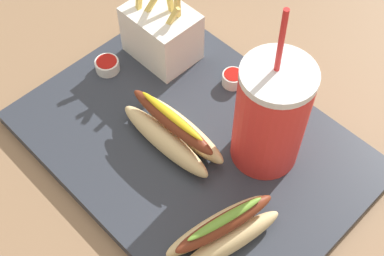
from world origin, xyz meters
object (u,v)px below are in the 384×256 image
(hot_dog_1, at_px, (224,231))
(hot_dog_2, at_px, (172,131))
(fries_basket, at_px, (162,33))
(ketchup_cup_2, at_px, (106,65))
(soda_cup, at_px, (271,116))
(ketchup_cup_1, at_px, (233,78))

(hot_dog_1, height_order, hot_dog_2, hot_dog_2)
(fries_basket, height_order, ketchup_cup_2, fries_basket)
(soda_cup, distance_m, ketchup_cup_1, 0.15)
(hot_dog_2, bearing_deg, hot_dog_1, 159.36)
(ketchup_cup_1, bearing_deg, hot_dog_2, 96.05)
(hot_dog_2, xyz_separation_m, ketchup_cup_1, (0.02, -0.14, -0.01))
(hot_dog_2, bearing_deg, ketchup_cup_2, -6.54)
(hot_dog_2, xyz_separation_m, ketchup_cup_2, (0.17, -0.02, -0.02))
(fries_basket, distance_m, hot_dog_1, 0.34)
(hot_dog_2, distance_m, ketchup_cup_1, 0.14)
(hot_dog_2, relative_size, ketchup_cup_2, 4.37)
(soda_cup, xyz_separation_m, fries_basket, (0.24, -0.03, -0.04))
(soda_cup, height_order, ketchup_cup_2, soda_cup)
(soda_cup, xyz_separation_m, hot_dog_2, (0.10, 0.08, -0.06))
(hot_dog_2, distance_m, ketchup_cup_2, 0.18)
(soda_cup, xyz_separation_m, hot_dog_1, (-0.05, 0.14, -0.06))
(fries_basket, distance_m, hot_dog_2, 0.18)
(hot_dog_2, height_order, ketchup_cup_2, hot_dog_2)
(ketchup_cup_1, relative_size, ketchup_cup_2, 0.88)
(fries_basket, relative_size, hot_dog_2, 0.91)
(hot_dog_2, bearing_deg, soda_cup, -142.06)
(soda_cup, bearing_deg, ketchup_cup_1, -27.88)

